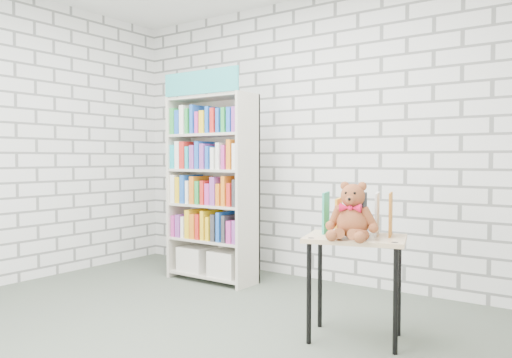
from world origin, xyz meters
The scene contains 6 objects.
ground centered at (0.00, 0.00, 0.00)m, with size 4.50×4.50×0.00m, color #485144.
room_shell centered at (0.00, 0.00, 1.78)m, with size 4.52×4.02×2.81m.
bookshelf centered at (-0.76, 1.36, 0.93)m, with size 0.91×0.35×2.03m.
display_table centered at (1.05, 0.67, 0.59)m, with size 0.74×0.60×0.69m.
table_books centered at (1.02, 0.76, 0.82)m, with size 0.48×0.31×0.27m.
teddy_bear centered at (1.07, 0.57, 0.83)m, with size 0.34×0.32×0.37m.
Camera 1 is at (2.40, -2.38, 1.20)m, focal length 35.00 mm.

